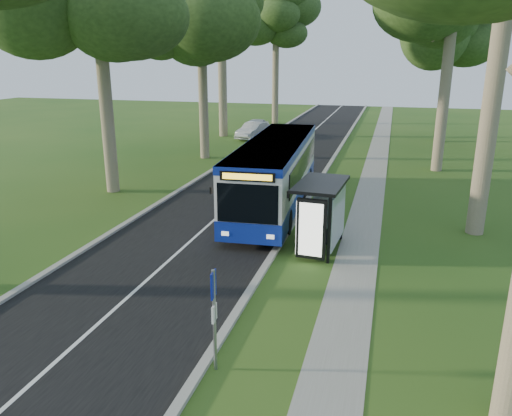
{
  "coord_description": "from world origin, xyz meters",
  "views": [
    {
      "loc": [
        3.87,
        -15.23,
        7.06
      ],
      "look_at": [
        -0.82,
        1.97,
        1.6
      ],
      "focal_mm": 35.0,
      "sensor_mm": 36.0,
      "label": 1
    }
  ],
  "objects_px": {
    "bus": "(275,173)",
    "bus_shelter": "(323,206)",
    "bus_stop_sign": "(214,309)",
    "car_silver": "(253,130)",
    "litter_bin": "(307,238)",
    "car_white": "(255,128)"
  },
  "relations": [
    {
      "from": "bus",
      "to": "bus_shelter",
      "type": "height_order",
      "value": "bus"
    },
    {
      "from": "bus",
      "to": "bus_stop_sign",
      "type": "distance_m",
      "value": 13.27
    },
    {
      "from": "bus_shelter",
      "to": "car_silver",
      "type": "distance_m",
      "value": 26.94
    },
    {
      "from": "litter_bin",
      "to": "car_silver",
      "type": "bearing_deg",
      "value": 109.87
    },
    {
      "from": "bus_stop_sign",
      "to": "car_white",
      "type": "relative_size",
      "value": 0.55
    },
    {
      "from": "bus",
      "to": "litter_bin",
      "type": "distance_m",
      "value": 5.85
    },
    {
      "from": "car_white",
      "to": "car_silver",
      "type": "xyz_separation_m",
      "value": [
        0.19,
        -1.32,
        -0.07
      ]
    },
    {
      "from": "bus_stop_sign",
      "to": "car_white",
      "type": "bearing_deg",
      "value": 99.59
    },
    {
      "from": "bus_stop_sign",
      "to": "car_silver",
      "type": "bearing_deg",
      "value": 99.81
    },
    {
      "from": "bus_shelter",
      "to": "car_white",
      "type": "bearing_deg",
      "value": 114.47
    },
    {
      "from": "car_silver",
      "to": "car_white",
      "type": "bearing_deg",
      "value": 109.45
    },
    {
      "from": "bus",
      "to": "bus_stop_sign",
      "type": "height_order",
      "value": "bus"
    },
    {
      "from": "car_white",
      "to": "bus_stop_sign",
      "type": "bearing_deg",
      "value": -75.51
    },
    {
      "from": "car_silver",
      "to": "litter_bin",
      "type": "bearing_deg",
      "value": -58.94
    },
    {
      "from": "bus_stop_sign",
      "to": "litter_bin",
      "type": "relative_size",
      "value": 2.63
    },
    {
      "from": "bus",
      "to": "car_white",
      "type": "bearing_deg",
      "value": 104.37
    },
    {
      "from": "litter_bin",
      "to": "bus",
      "type": "bearing_deg",
      "value": 115.13
    },
    {
      "from": "litter_bin",
      "to": "bus_stop_sign",
      "type": "bearing_deg",
      "value": -95.61
    },
    {
      "from": "litter_bin",
      "to": "car_silver",
      "type": "relative_size",
      "value": 0.22
    },
    {
      "from": "bus_shelter",
      "to": "car_white",
      "type": "distance_m",
      "value": 28.24
    },
    {
      "from": "car_silver",
      "to": "bus_stop_sign",
      "type": "bearing_deg",
      "value": -64.77
    },
    {
      "from": "bus",
      "to": "bus_stop_sign",
      "type": "bearing_deg",
      "value": -86.34
    }
  ]
}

